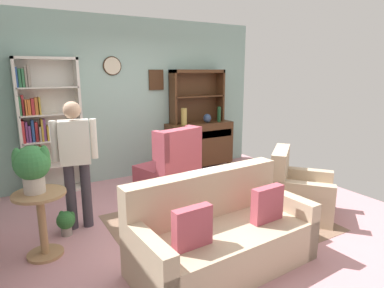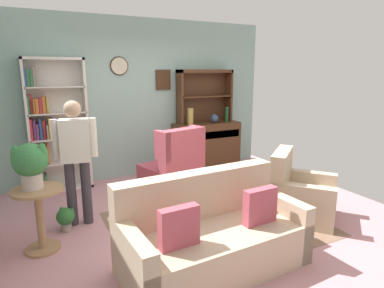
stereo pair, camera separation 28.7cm
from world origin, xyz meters
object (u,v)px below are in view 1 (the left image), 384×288
sideboard_hutch (197,89)px  wingback_chair (171,169)px  vase_round (207,118)px  potted_plant_large (32,165)px  couch_floral (221,235)px  armchair_floral (298,193)px  person_reading (76,156)px  vase_tall (184,117)px  bottle_wine (219,114)px  book_stack (210,195)px  coffee_table (198,203)px  plant_stand (42,217)px  bookshelf (46,128)px  potted_plant_small (66,221)px  sideboard (200,143)px

sideboard_hutch → wingback_chair: bearing=-137.5°
vase_round → potted_plant_large: size_ratio=0.35×
couch_floral → wingback_chair: wingback_chair is taller
armchair_floral → person_reading: (-2.62, 1.09, 0.62)m
vase_tall → person_reading: bearing=-149.4°
vase_tall → armchair_floral: (0.43, -2.38, -0.78)m
bottle_wine → armchair_floral: size_ratio=0.27×
sideboard_hutch → book_stack: (-1.26, -2.40, -1.09)m
vase_round → book_stack: 2.68m
vase_round → armchair_floral: (-0.09, -2.40, -0.72)m
armchair_floral → potted_plant_large: 3.26m
armchair_floral → coffee_table: bearing=169.1°
plant_stand → vase_round: bearing=29.2°
bookshelf → bottle_wine: bearing=-3.2°
bottle_wine → plant_stand: bottle_wine is taller
person_reading → plant_stand: bearing=-134.7°
vase_tall → potted_plant_large: vase_tall is taller
wingback_chair → person_reading: person_reading is taller
vase_tall → coffee_table: vase_tall is taller
potted_plant_small → bottle_wine: bearing=24.0°
vase_tall → couch_floral: size_ratio=0.17×
sideboard_hutch → potted_plant_small: 3.49m
wingback_chair → plant_stand: bearing=-153.8°
coffee_table → book_stack: book_stack is taller
sideboard_hutch → coffee_table: sideboard_hutch is taller
sideboard_hutch → couch_floral: 3.61m
bookshelf → book_stack: (1.46, -2.38, -0.57)m
bottle_wine → potted_plant_large: (-3.47, -1.73, -0.08)m
book_stack → vase_tall: bearing=68.4°
bottle_wine → plant_stand: bearing=-152.9°
vase_round → potted_plant_large: (-3.21, -1.75, -0.02)m
potted_plant_large → vase_tall: bearing=32.9°
potted_plant_small → potted_plant_large: bearing=-133.8°
coffee_table → book_stack: 0.18m
armchair_floral → sideboard: bearing=90.9°
bottle_wine → sideboard: bearing=167.1°
bookshelf → couch_floral: 3.30m
vase_round → armchair_floral: size_ratio=0.16×
couch_floral → armchair_floral: size_ratio=1.71×
vase_round → potted_plant_small: size_ratio=0.58×
sideboard_hutch → armchair_floral: 2.87m
bookshelf → potted_plant_large: (-0.35, -1.90, -0.05)m
book_stack → bottle_wine: bearing=53.1°
potted_plant_large → sideboard: bearing=30.6°
potted_plant_large → potted_plant_small: bearing=46.2°
person_reading → vase_round: bearing=25.8°
sideboard → armchair_floral: sideboard is taller
vase_round → couch_floral: vase_round is taller
coffee_table → potted_plant_large: bearing=167.7°
couch_floral → book_stack: size_ratio=9.00×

